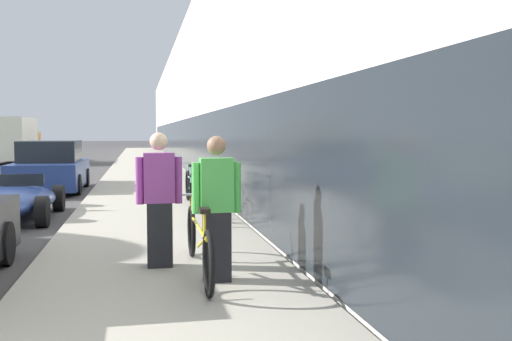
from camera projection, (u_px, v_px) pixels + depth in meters
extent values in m
cube|color=#B2AA99|center=(146.00, 171.00, 24.98)|extent=(3.26, 70.00, 0.13)
cube|color=silver|center=(258.00, 107.00, 33.91)|extent=(10.00, 70.00, 6.60)
cube|color=#1E2328|center=(174.00, 141.00, 33.06)|extent=(0.10, 63.00, 2.20)
torus|color=black|center=(192.00, 231.00, 7.66)|extent=(0.06, 0.69, 0.69)
torus|color=black|center=(208.00, 264.00, 5.77)|extent=(0.06, 0.69, 0.69)
cylinder|color=yellow|center=(199.00, 227.00, 6.70)|extent=(0.04, 1.64, 0.04)
cylinder|color=yellow|center=(202.00, 242.00, 6.33)|extent=(0.04, 0.98, 0.32)
cylinder|color=yellow|center=(204.00, 224.00, 6.09)|extent=(0.03, 0.03, 0.29)
cube|color=black|center=(204.00, 210.00, 6.08)|extent=(0.11, 0.22, 0.05)
cylinder|color=yellow|center=(192.00, 206.00, 7.49)|extent=(0.03, 0.03, 0.30)
cylinder|color=silver|center=(192.00, 194.00, 7.47)|extent=(0.52, 0.03, 0.03)
cube|color=black|center=(217.00, 246.00, 6.41)|extent=(0.30, 0.22, 0.79)
cube|color=#4CB74C|center=(217.00, 185.00, 6.36)|extent=(0.37, 0.22, 0.60)
cylinder|color=#4CB74C|center=(196.00, 188.00, 6.32)|extent=(0.09, 0.09, 0.57)
cylinder|color=#4CB74C|center=(237.00, 187.00, 6.41)|extent=(0.09, 0.09, 0.57)
sphere|color=#936B51|center=(216.00, 146.00, 6.33)|extent=(0.21, 0.21, 0.21)
cube|color=black|center=(160.00, 235.00, 7.09)|extent=(0.31, 0.22, 0.80)
cube|color=#933D93|center=(159.00, 178.00, 7.04)|extent=(0.38, 0.22, 0.62)
cylinder|color=#933D93|center=(140.00, 181.00, 7.00)|extent=(0.10, 0.10, 0.58)
cylinder|color=#933D93|center=(178.00, 180.00, 7.09)|extent=(0.10, 0.10, 0.58)
sphere|color=beige|center=(159.00, 141.00, 7.01)|extent=(0.22, 0.22, 0.22)
cylinder|color=black|center=(208.00, 204.00, 10.03)|extent=(0.05, 0.05, 0.82)
cylinder|color=black|center=(205.00, 200.00, 10.57)|extent=(0.05, 0.05, 0.82)
cylinder|color=black|center=(206.00, 179.00, 10.28)|extent=(0.05, 0.55, 0.05)
torus|color=black|center=(207.00, 197.00, 11.79)|extent=(0.06, 0.67, 0.67)
torus|color=black|center=(214.00, 203.00, 10.71)|extent=(0.06, 0.67, 0.67)
cylinder|color=#2D56A8|center=(211.00, 190.00, 11.24)|extent=(0.04, 0.94, 0.04)
cylinder|color=#2D56A8|center=(212.00, 196.00, 11.03)|extent=(0.04, 0.57, 0.31)
cylinder|color=#2D56A8|center=(213.00, 184.00, 10.88)|extent=(0.03, 0.03, 0.28)
cube|color=black|center=(213.00, 177.00, 10.87)|extent=(0.11, 0.22, 0.05)
cylinder|color=#2D56A8|center=(208.00, 180.00, 11.68)|extent=(0.03, 0.03, 0.29)
cylinder|color=silver|center=(208.00, 173.00, 11.67)|extent=(0.52, 0.03, 0.03)
torus|color=black|center=(188.00, 185.00, 13.96)|extent=(0.06, 0.75, 0.75)
torus|color=black|center=(192.00, 190.00, 12.86)|extent=(0.06, 0.75, 0.75)
cylinder|color=#7AD1C6|center=(190.00, 178.00, 13.40)|extent=(0.04, 0.96, 0.04)
cylinder|color=#7AD1C6|center=(190.00, 183.00, 13.18)|extent=(0.04, 0.58, 0.34)
cylinder|color=#7AD1C6|center=(191.00, 172.00, 13.03)|extent=(0.03, 0.03, 0.31)
cube|color=black|center=(191.00, 165.00, 13.02)|extent=(0.11, 0.22, 0.05)
cylinder|color=#7AD1C6|center=(188.00, 169.00, 13.85)|extent=(0.03, 0.03, 0.33)
cylinder|color=silver|center=(188.00, 163.00, 13.84)|extent=(0.52, 0.03, 0.03)
cylinder|color=black|center=(3.00, 244.00, 7.67)|extent=(0.22, 0.60, 0.60)
ellipsoid|color=navy|center=(9.00, 201.00, 11.69)|extent=(1.76, 3.90, 0.52)
cube|color=#1E2328|center=(14.00, 180.00, 12.14)|extent=(1.23, 0.04, 0.26)
cylinder|color=black|center=(59.00, 198.00, 12.96)|extent=(0.22, 0.60, 0.60)
cylinder|color=black|center=(42.00, 212.00, 10.75)|extent=(0.22, 0.60, 0.60)
cube|color=navy|center=(51.00, 174.00, 17.27)|extent=(1.89, 4.32, 0.76)
cube|color=#1E2328|center=(50.00, 151.00, 17.23)|extent=(1.63, 2.16, 0.63)
cylinder|color=black|center=(29.00, 178.00, 18.38)|extent=(0.22, 0.60, 0.60)
cylinder|color=black|center=(85.00, 178.00, 18.73)|extent=(0.22, 0.60, 0.60)
cylinder|color=black|center=(11.00, 186.00, 15.85)|extent=(0.22, 0.60, 0.60)
cylinder|color=black|center=(77.00, 185.00, 16.20)|extent=(0.22, 0.60, 0.60)
cube|color=orange|center=(22.00, 145.00, 35.50)|extent=(2.03, 1.58, 1.55)
cube|color=silver|center=(10.00, 138.00, 32.38)|extent=(2.21, 4.75, 2.38)
cylinder|color=black|center=(3.00, 154.00, 34.94)|extent=(0.28, 0.84, 0.84)
cylinder|color=black|center=(38.00, 154.00, 35.34)|extent=(0.28, 0.84, 0.84)
cylinder|color=black|center=(26.00, 157.00, 31.72)|extent=(0.28, 0.84, 0.84)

